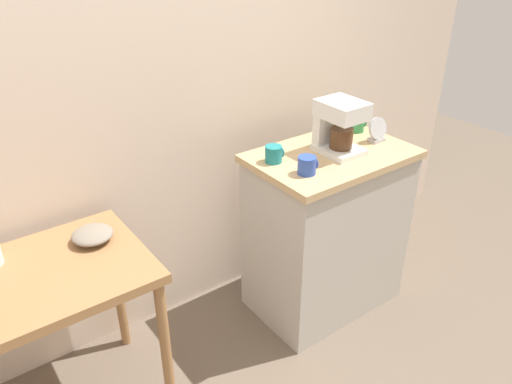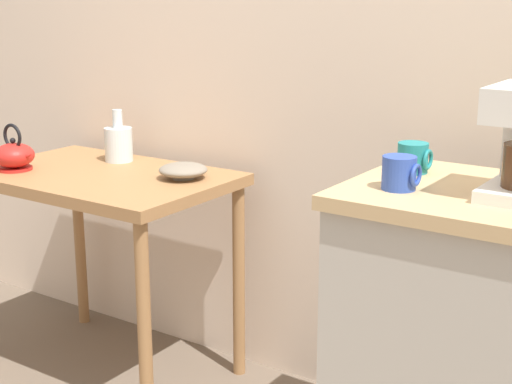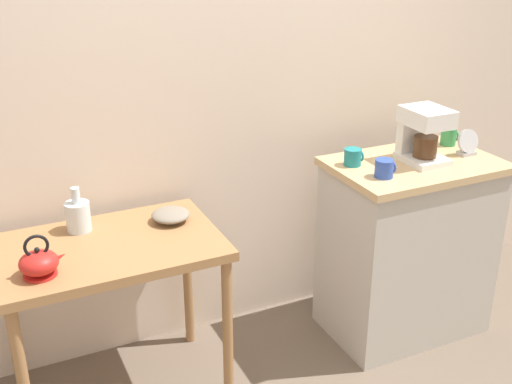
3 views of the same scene
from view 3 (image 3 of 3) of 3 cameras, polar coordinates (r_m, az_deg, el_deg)
The scene contains 12 objects.
ground_plane at distance 3.20m, azimuth 0.52°, elevation -15.03°, with size 8.00×8.00×0.00m, color #6B5B4C.
back_wall at distance 3.05m, azimuth -1.67°, elevation 12.25°, with size 4.40×0.10×2.80m, color beige.
wooden_table at distance 2.72m, azimuth -12.76°, elevation -6.36°, with size 0.90×0.58×0.76m.
kitchen_counter at distance 3.31m, azimuth 13.23°, elevation -4.78°, with size 0.80×0.52×0.92m.
bowl_stoneware at distance 2.80m, azimuth -7.59°, elevation -2.04°, with size 0.17×0.17×0.05m.
teakettle at distance 2.49m, azimuth -18.67°, elevation -5.95°, with size 0.18×0.14×0.17m.
glass_carafe_vase at distance 2.79m, azimuth -15.52°, elevation -2.01°, with size 0.10×0.10×0.19m.
coffee_maker at distance 3.10m, azimuth 14.54°, elevation 5.18°, with size 0.18×0.22×0.26m.
mug_dark_teal at distance 3.01m, azimuth 8.61°, elevation 3.09°, with size 0.09×0.08×0.08m.
mug_blue at distance 2.89m, azimuth 11.34°, elevation 2.07°, with size 0.09×0.08×0.08m.
mug_tall_green at distance 3.40m, azimuth 16.74°, elevation 4.74°, with size 0.08×0.08×0.09m.
table_clock at distance 3.27m, azimuth 18.27°, elevation 4.08°, with size 0.12×0.06×0.13m.
Camera 3 is at (-1.10, -2.26, 1.98)m, focal length 45.07 mm.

